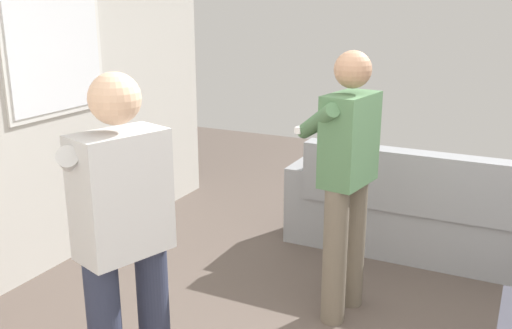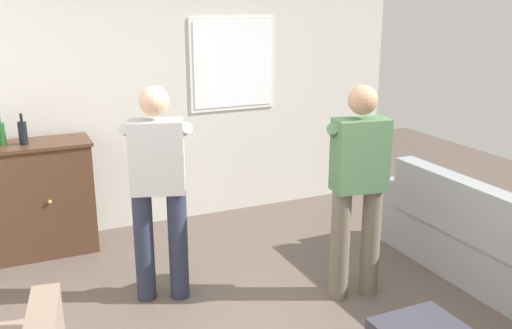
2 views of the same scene
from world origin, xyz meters
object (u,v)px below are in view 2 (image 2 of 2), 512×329
(sideboard_cabinet, at_px, (17,201))
(person_standing_left, at_px, (158,184))
(bottle_spirits_clear, at_px, (23,132))
(person_standing_right, at_px, (358,182))
(bottle_wine_green, at_px, (0,133))
(couch, at_px, (507,256))

(sideboard_cabinet, relative_size, person_standing_left, 0.80)
(bottle_spirits_clear, bearing_deg, person_standing_right, -38.99)
(sideboard_cabinet, height_order, person_standing_right, person_standing_right)
(bottle_wine_green, distance_m, person_standing_left, 1.67)
(person_standing_left, bearing_deg, bottle_spirits_clear, 124.76)
(bottle_wine_green, relative_size, person_standing_left, 0.17)
(person_standing_left, bearing_deg, bottle_wine_green, 128.83)
(bottle_spirits_clear, xyz_separation_m, person_standing_right, (2.25, -1.82, -0.22))
(couch, distance_m, bottle_spirits_clear, 4.15)
(person_standing_left, bearing_deg, sideboard_cabinet, 127.55)
(bottle_spirits_clear, distance_m, person_standing_right, 2.90)
(bottle_wine_green, bearing_deg, sideboard_cabinet, -17.80)
(bottle_wine_green, relative_size, person_standing_right, 0.17)
(couch, xyz_separation_m, bottle_spirits_clear, (-3.32, 2.34, 0.81))
(sideboard_cabinet, distance_m, person_standing_left, 1.65)
(person_standing_right, bearing_deg, person_standing_left, 157.28)
(couch, height_order, bottle_spirits_clear, bottle_spirits_clear)
(bottle_wine_green, bearing_deg, couch, -34.35)
(sideboard_cabinet, height_order, bottle_wine_green, bottle_wine_green)
(sideboard_cabinet, xyz_separation_m, person_standing_right, (2.37, -1.85, 0.41))
(bottle_wine_green, height_order, bottle_spirits_clear, bottle_wine_green)
(couch, height_order, person_standing_right, person_standing_right)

